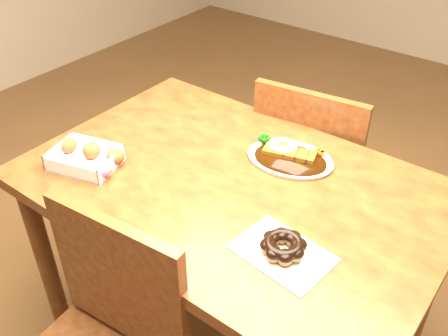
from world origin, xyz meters
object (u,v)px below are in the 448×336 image
Objects in this scene: chair_far at (314,170)px; pon_de_ring at (283,247)px; katsu_curry_plate at (289,156)px; table at (232,208)px; donut_box at (85,157)px.

pon_de_ring is (0.27, -0.69, 0.29)m from chair_far.
chair_far is 0.45m from katsu_curry_plate.
katsu_curry_plate is (0.07, -0.34, 0.29)m from chair_far.
donut_box is at bearing -153.29° from table.
chair_far is 0.89m from donut_box.
chair_far is at bearing 61.66° from donut_box.
table is 5.12× the size of donut_box.
katsu_curry_plate is 0.61m from donut_box.
katsu_curry_plate reaches higher than table.
chair_far is 3.71× the size of donut_box.
pon_de_ring is at bearing 103.67° from chair_far.
donut_box is (-0.47, -0.39, 0.01)m from katsu_curry_plate.
chair_far is at bearing 101.95° from katsu_curry_plate.
katsu_curry_plate is at bearing 119.31° from pon_de_ring.
katsu_curry_plate is 1.25× the size of donut_box.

